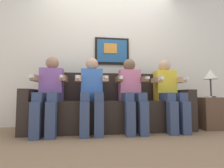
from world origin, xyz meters
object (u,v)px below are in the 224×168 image
(table_lamp, at_px, (210,76))
(spare_remote_on_table, at_px, (208,97))
(couch, at_px, (111,109))
(side_table_right, at_px, (209,113))
(person_left_center, at_px, (92,90))
(person_leftmost, at_px, (50,90))
(person_right_center, at_px, (131,90))
(person_rightmost, at_px, (169,91))

(table_lamp, bearing_deg, spare_remote_on_table, -144.49)
(couch, height_order, side_table_right, couch)
(couch, height_order, person_left_center, person_left_center)
(person_leftmost, distance_m, person_right_center, 1.18)
(person_leftmost, bearing_deg, person_right_center, 0.00)
(person_left_center, distance_m, side_table_right, 1.93)
(person_left_center, height_order, person_right_center, same)
(spare_remote_on_table, bearing_deg, person_left_center, 178.48)
(couch, xyz_separation_m, spare_remote_on_table, (1.51, -0.22, 0.20))
(person_leftmost, height_order, side_table_right, person_leftmost)
(couch, bearing_deg, table_lamp, -4.10)
(person_leftmost, distance_m, side_table_right, 2.51)
(person_right_center, xyz_separation_m, person_rightmost, (0.59, 0.00, 0.00))
(side_table_right, bearing_deg, table_lamp, -13.35)
(person_right_center, relative_size, person_rightmost, 1.00)
(person_leftmost, bearing_deg, couch, 10.82)
(person_left_center, relative_size, person_rightmost, 1.00)
(couch, distance_m, person_rightmost, 0.95)
(person_rightmost, bearing_deg, person_leftmost, 180.00)
(couch, relative_size, table_lamp, 5.45)
(person_leftmost, xyz_separation_m, spare_remote_on_table, (2.39, -0.05, -0.10))
(person_left_center, distance_m, table_lamp, 1.96)
(spare_remote_on_table, bearing_deg, couch, 171.81)
(person_right_center, bearing_deg, couch, 150.17)
(couch, distance_m, person_right_center, 0.45)
(person_rightmost, bearing_deg, person_left_center, 180.00)
(person_right_center, bearing_deg, person_rightmost, 0.00)
(couch, xyz_separation_m, person_leftmost, (-0.88, -0.17, 0.29))
(person_leftmost, height_order, spare_remote_on_table, person_leftmost)
(couch, bearing_deg, side_table_right, -3.84)
(person_leftmost, relative_size, spare_remote_on_table, 8.54)
(side_table_right, xyz_separation_m, spare_remote_on_table, (-0.10, -0.11, 0.26))
(person_left_center, xyz_separation_m, table_lamp, (1.94, 0.05, 0.25))
(person_rightmost, xyz_separation_m, table_lamp, (0.76, 0.05, 0.25))
(person_right_center, height_order, spare_remote_on_table, person_right_center)
(couch, height_order, person_leftmost, person_leftmost)
(person_left_center, relative_size, side_table_right, 2.22)
(person_right_center, distance_m, table_lamp, 1.38)
(person_leftmost, relative_size, table_lamp, 2.41)
(person_leftmost, bearing_deg, person_rightmost, 0.00)
(person_leftmost, bearing_deg, person_left_center, 0.00)
(side_table_right, bearing_deg, spare_remote_on_table, -131.02)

